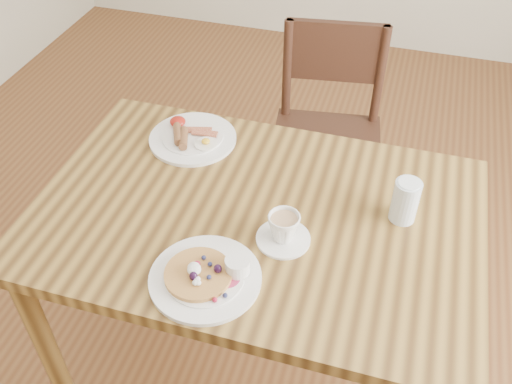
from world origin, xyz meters
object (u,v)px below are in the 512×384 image
breakfast_plate (191,137)px  water_glass (405,201)px  pancake_plate (207,276)px  teacup_saucer (284,230)px  dining_table (256,236)px  chair_far (327,129)px

breakfast_plate → water_glass: 0.68m
pancake_plate → water_glass: (0.42, 0.34, 0.05)m
water_glass → teacup_saucer: bearing=-149.2°
pancake_plate → breakfast_plate: bearing=115.2°
dining_table → breakfast_plate: 0.39m
chair_far → water_glass: bearing=106.2°
pancake_plate → breakfast_plate: size_ratio=1.00×
pancake_plate → teacup_saucer: teacup_saucer is taller
pancake_plate → breakfast_plate: 0.56m
dining_table → breakfast_plate: size_ratio=4.44×
dining_table → water_glass: water_glass is taller
dining_table → teacup_saucer: (0.10, -0.08, 0.14)m
pancake_plate → chair_far: bearing=84.1°
breakfast_plate → pancake_plate: bearing=-64.8°
pancake_plate → teacup_saucer: size_ratio=1.93×
pancake_plate → dining_table: bearing=80.1°
chair_far → pancake_plate: chair_far is taller
water_glass → pancake_plate: bearing=-140.8°
dining_table → breakfast_plate: breakfast_plate is taller
pancake_plate → water_glass: water_glass is taller
teacup_saucer → pancake_plate: bearing=-128.7°
chair_far → water_glass: size_ratio=7.21×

